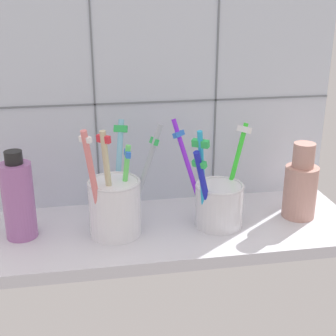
% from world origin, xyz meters
% --- Properties ---
extents(counter_slab, '(0.64, 0.22, 0.02)m').
position_xyz_m(counter_slab, '(0.00, 0.00, 0.01)').
color(counter_slab, silver).
rests_on(counter_slab, ground).
extents(tile_wall_back, '(0.64, 0.02, 0.45)m').
position_xyz_m(tile_wall_back, '(0.00, 0.12, 0.22)').
color(tile_wall_back, silver).
rests_on(tile_wall_back, ground).
extents(toothbrush_cup_left, '(0.13, 0.13, 0.19)m').
position_xyz_m(toothbrush_cup_left, '(-0.09, -0.01, 0.07)').
color(toothbrush_cup_left, white).
rests_on(toothbrush_cup_left, counter_slab).
extents(toothbrush_cup_right, '(0.13, 0.11, 0.18)m').
position_xyz_m(toothbrush_cup_right, '(0.08, -0.01, 0.06)').
color(toothbrush_cup_right, silver).
rests_on(toothbrush_cup_right, counter_slab).
extents(ceramic_vase, '(0.06, 0.06, 0.13)m').
position_xyz_m(ceramic_vase, '(0.23, -0.00, 0.08)').
color(ceramic_vase, tan).
rests_on(ceramic_vase, counter_slab).
extents(soap_bottle, '(0.05, 0.05, 0.14)m').
position_xyz_m(soap_bottle, '(-0.23, 0.01, 0.08)').
color(soap_bottle, '#A664A7').
rests_on(soap_bottle, counter_slab).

